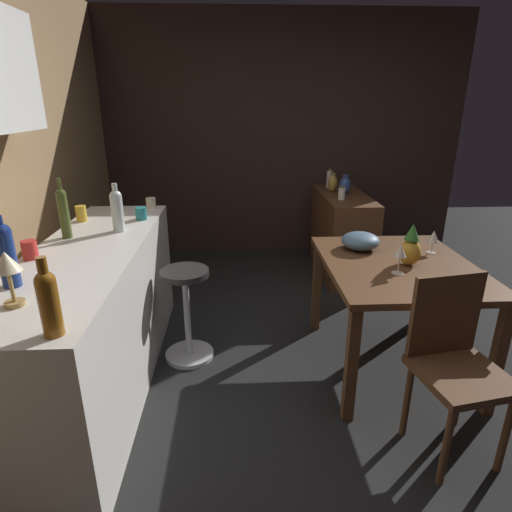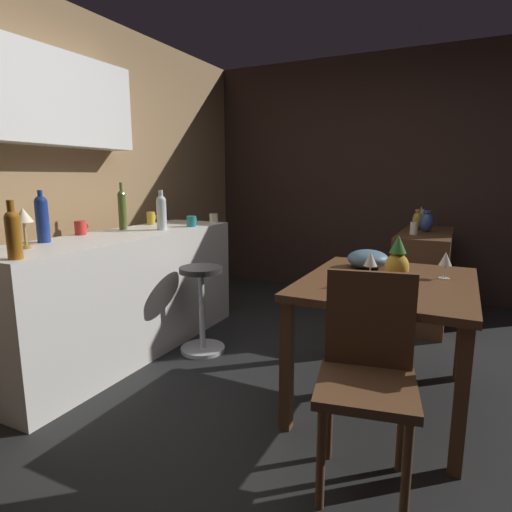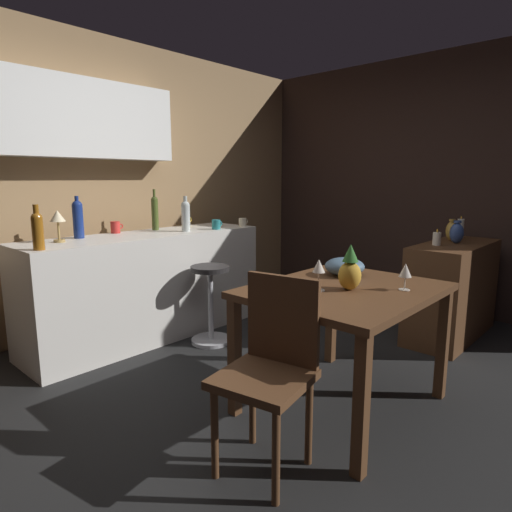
% 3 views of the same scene
% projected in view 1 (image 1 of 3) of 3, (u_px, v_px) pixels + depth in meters
% --- Properties ---
extents(ground_plane, '(9.00, 9.00, 0.00)m').
position_uv_depth(ground_plane, '(335.00, 375.00, 2.77)').
color(ground_plane, black).
extents(wall_side_right, '(0.10, 4.40, 2.60)m').
position_uv_depth(wall_side_right, '(264.00, 138.00, 4.70)').
color(wall_side_right, '#33231E').
rests_on(wall_side_right, ground_plane).
extents(dining_table, '(1.11, 0.91, 0.74)m').
position_uv_depth(dining_table, '(397.00, 277.00, 2.67)').
color(dining_table, '#56351E').
rests_on(dining_table, ground_plane).
extents(kitchen_counter, '(2.10, 0.60, 0.90)m').
position_uv_depth(kitchen_counter, '(96.00, 319.00, 2.56)').
color(kitchen_counter, silver).
rests_on(kitchen_counter, ground_plane).
extents(sideboard_cabinet, '(1.10, 0.44, 0.82)m').
position_uv_depth(sideboard_cabinet, '(342.00, 234.00, 4.32)').
color(sideboard_cabinet, '#56351E').
rests_on(sideboard_cabinet, ground_plane).
extents(chair_near_window, '(0.47, 0.47, 0.91)m').
position_uv_depth(chair_near_window, '(454.00, 360.00, 2.06)').
color(chair_near_window, '#56351E').
rests_on(chair_near_window, ground_plane).
extents(bar_stool, '(0.34, 0.34, 0.65)m').
position_uv_depth(bar_stool, '(187.00, 312.00, 2.86)').
color(bar_stool, '#262323').
rests_on(bar_stool, ground_plane).
extents(wine_glass_left, '(0.07, 0.07, 0.18)m').
position_uv_depth(wine_glass_left, '(400.00, 252.00, 2.43)').
color(wine_glass_left, silver).
rests_on(wine_glass_left, dining_table).
extents(wine_glass_right, '(0.07, 0.07, 0.15)m').
position_uv_depth(wine_glass_right, '(433.00, 237.00, 2.77)').
color(wine_glass_right, silver).
rests_on(wine_glass_right, dining_table).
extents(pineapple_centerpiece, '(0.13, 0.13, 0.26)m').
position_uv_depth(pineapple_centerpiece, '(411.00, 248.00, 2.57)').
color(pineapple_centerpiece, gold).
rests_on(pineapple_centerpiece, dining_table).
extents(fruit_bowl, '(0.26, 0.26, 0.12)m').
position_uv_depth(fruit_bowl, '(360.00, 241.00, 2.87)').
color(fruit_bowl, slate).
rests_on(fruit_bowl, dining_table).
extents(wine_bottle_amber, '(0.07, 0.07, 0.30)m').
position_uv_depth(wine_bottle_amber, '(48.00, 300.00, 1.47)').
color(wine_bottle_amber, '#8C5114').
rests_on(wine_bottle_amber, kitchen_counter).
extents(wine_bottle_olive, '(0.06, 0.06, 0.37)m').
position_uv_depth(wine_bottle_olive, '(64.00, 212.00, 2.54)').
color(wine_bottle_olive, '#475623').
rests_on(wine_bottle_olive, kitchen_counter).
extents(wine_bottle_cobalt, '(0.08, 0.08, 0.33)m').
position_uv_depth(wine_bottle_cobalt, '(6.00, 253.00, 1.87)').
color(wine_bottle_cobalt, navy).
rests_on(wine_bottle_cobalt, kitchen_counter).
extents(wine_bottle_clear, '(0.08, 0.08, 0.31)m').
position_uv_depth(wine_bottle_clear, '(117.00, 209.00, 2.68)').
color(wine_bottle_clear, silver).
rests_on(wine_bottle_clear, kitchen_counter).
extents(cup_red, '(0.11, 0.08, 0.10)m').
position_uv_depth(cup_red, '(30.00, 250.00, 2.24)').
color(cup_red, red).
rests_on(cup_red, kitchen_counter).
extents(cup_mustard, '(0.11, 0.07, 0.11)m').
position_uv_depth(cup_mustard, '(81.00, 214.00, 2.94)').
color(cup_mustard, gold).
rests_on(cup_mustard, kitchen_counter).
extents(cup_cream, '(0.11, 0.08, 0.08)m').
position_uv_depth(cup_cream, '(151.00, 203.00, 3.31)').
color(cup_cream, beige).
rests_on(cup_cream, kitchen_counter).
extents(cup_teal, '(0.11, 0.08, 0.09)m').
position_uv_depth(cup_teal, '(141.00, 213.00, 2.99)').
color(cup_teal, teal).
rests_on(cup_teal, kitchen_counter).
extents(counter_lamp, '(0.11, 0.11, 0.24)m').
position_uv_depth(counter_lamp, '(7.00, 267.00, 1.68)').
color(counter_lamp, '#A58447').
rests_on(counter_lamp, kitchen_counter).
extents(pillar_candle_tall, '(0.06, 0.06, 0.20)m').
position_uv_depth(pillar_candle_tall, '(329.00, 179.00, 4.47)').
color(pillar_candle_tall, white).
rests_on(pillar_candle_tall, sideboard_cabinet).
extents(pillar_candle_short, '(0.06, 0.06, 0.13)m').
position_uv_depth(pillar_candle_short, '(342.00, 194.00, 3.96)').
color(pillar_candle_short, white).
rests_on(pillar_candle_short, sideboard_cabinet).
extents(vase_brass, '(0.10, 0.10, 0.19)m').
position_uv_depth(vase_brass, '(333.00, 183.00, 4.28)').
color(vase_brass, '#B78C38').
rests_on(vase_brass, sideboard_cabinet).
extents(vase_ceramic_blue, '(0.11, 0.11, 0.19)m').
position_uv_depth(vase_ceramic_blue, '(345.00, 185.00, 4.15)').
color(vase_ceramic_blue, '#334C8C').
rests_on(vase_ceramic_blue, sideboard_cabinet).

